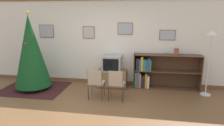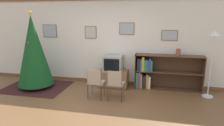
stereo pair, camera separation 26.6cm
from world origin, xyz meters
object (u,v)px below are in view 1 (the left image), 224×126
object	(u,v)px
folding_chair_right	(116,83)
bookshelf	(154,72)
christmas_tree	(31,51)
vase	(176,52)
tv_console	(112,78)
television	(112,63)
folding_chair_left	(96,82)
standing_lamp	(211,46)

from	to	relation	value
folding_chair_right	bookshelf	bearing A→B (deg)	48.44
christmas_tree	bookshelf	size ratio (longest dim) A/B	1.17
christmas_tree	vase	size ratio (longest dim) A/B	10.99
vase	tv_console	bearing A→B (deg)	-178.16
television	folding_chair_left	world-z (taller)	television
folding_chair_left	standing_lamp	distance (m)	3.17
christmas_tree	folding_chair_right	distance (m)	2.69
christmas_tree	folding_chair_right	world-z (taller)	christmas_tree
folding_chair_left	tv_console	bearing A→B (deg)	75.37
vase	standing_lamp	size ratio (longest dim) A/B	0.12
folding_chair_right	standing_lamp	distance (m)	2.68
christmas_tree	standing_lamp	xyz separation A→B (m)	(4.97, 0.30, 0.23)
christmas_tree	bookshelf	distance (m)	3.68
folding_chair_right	vase	size ratio (longest dim) A/B	3.96
television	vase	world-z (taller)	vase
folding_chair_left	folding_chair_right	distance (m)	0.53
tv_console	folding_chair_left	size ratio (longest dim) A/B	1.08
christmas_tree	standing_lamp	bearing A→B (deg)	3.48
folding_chair_right	vase	xyz separation A→B (m)	(1.60, 1.08, 0.67)
tv_console	folding_chair_right	world-z (taller)	folding_chair_right
christmas_tree	bookshelf	xyz separation A→B (m)	(3.57, 0.66, -0.65)
christmas_tree	standing_lamp	world-z (taller)	christmas_tree
tv_console	folding_chair_left	xyz separation A→B (m)	(-0.27, -1.02, 0.21)
christmas_tree	television	bearing A→B (deg)	13.48
tv_console	television	xyz separation A→B (m)	(-0.00, -0.00, 0.49)
christmas_tree	television	size ratio (longest dim) A/B	4.06
television	bookshelf	bearing A→B (deg)	4.86
tv_console	folding_chair_right	xyz separation A→B (m)	(0.27, -1.02, 0.21)
television	vase	bearing A→B (deg)	1.92
bookshelf	standing_lamp	bearing A→B (deg)	-14.23
vase	folding_chair_right	bearing A→B (deg)	-145.83
bookshelf	standing_lamp	distance (m)	1.69
television	folding_chair_left	distance (m)	1.09
tv_console	vase	world-z (taller)	vase
tv_console	standing_lamp	xyz separation A→B (m)	(2.67, -0.25, 1.11)
vase	standing_lamp	world-z (taller)	standing_lamp
tv_console	vase	distance (m)	2.06
bookshelf	folding_chair_right	bearing A→B (deg)	-131.56
folding_chair_right	vase	world-z (taller)	vase
standing_lamp	bookshelf	bearing A→B (deg)	165.77
bookshelf	standing_lamp	xyz separation A→B (m)	(1.40, -0.36, 0.87)
christmas_tree	tv_console	world-z (taller)	christmas_tree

